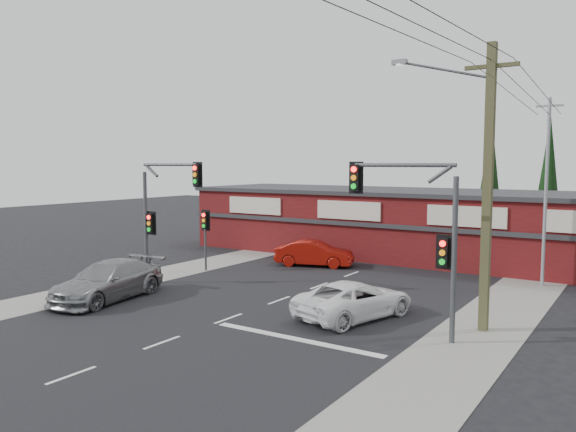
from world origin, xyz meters
The scene contains 18 objects.
ground centered at (0.00, 0.00, 0.00)m, with size 120.00×120.00×0.00m, color black.
road_strip centered at (0.00, 5.00, 0.01)m, with size 14.00×70.00×0.01m, color black.
verge_left centered at (-8.50, 5.00, 0.01)m, with size 3.00×70.00×0.02m, color gray.
verge_right centered at (8.50, 5.00, 0.01)m, with size 3.00×70.00×0.02m, color gray.
stop_line centered at (3.50, -1.50, 0.01)m, with size 6.50×0.35×0.01m, color silver.
white_suv centered at (3.92, 2.00, 0.71)m, with size 2.35×5.09×1.41m, color white.
silver_suv centered at (-6.33, -1.32, 0.82)m, with size 2.31×5.67×1.65m, color gray.
red_sedan centered at (-2.92, 10.52, 0.73)m, with size 1.55×4.44×1.46m, color #951109.
lane_dashes centered at (0.00, -4.25, 0.02)m, with size 0.12×29.11×0.01m.
shop_building centered at (-0.99, 16.99, 2.13)m, with size 27.30×8.40×4.22m.
conifer_near centered at (3.50, 24.00, 5.48)m, with size 1.80×1.80×9.25m.
conifer_far centered at (7.00, 26.00, 5.48)m, with size 1.80×1.80×9.25m.
traffic_mast_left centered at (-6.43, 2.00, 3.93)m, with size 3.77×0.27×5.97m.
traffic_mast_right centered at (6.86, 1.00, 3.95)m, with size 3.96×0.27×5.97m.
pedestal_signal centered at (-7.20, 6.01, 2.41)m, with size 0.55×0.27×3.38m.
utility_pole centered at (8.36, 2.99, 5.40)m, with size 4.38×0.59×10.00m.
steel_pole centered at (9.00, 12.00, 4.70)m, with size 1.20×0.16×9.00m.
power_lines centered at (8.47, -2.47, 9.04)m, with size 2.01×29.00×1.22m.
Camera 1 is at (13.39, -17.03, 5.91)m, focal length 35.00 mm.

